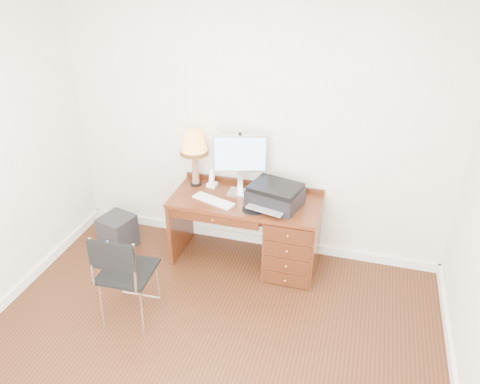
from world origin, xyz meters
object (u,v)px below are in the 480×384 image
(chair, at_px, (122,270))
(equipment_box, at_px, (118,232))
(phone, at_px, (212,181))
(desk, at_px, (276,232))
(leg_lamp, at_px, (194,146))
(monitor, at_px, (241,157))
(printer, at_px, (275,195))

(chair, xyz_separation_m, equipment_box, (-0.65, 1.01, -0.38))
(equipment_box, bearing_deg, phone, 32.66)
(desk, distance_m, leg_lamp, 1.21)
(monitor, relative_size, printer, 1.11)
(desk, height_order, chair, chair)
(printer, relative_size, chair, 0.60)
(monitor, xyz_separation_m, equipment_box, (-1.33, -0.29, -0.95))
(desk, xyz_separation_m, leg_lamp, (-0.91, 0.16, 0.78))
(printer, height_order, leg_lamp, leg_lamp)
(equipment_box, bearing_deg, monitor, 27.43)
(printer, bearing_deg, desk, 67.26)
(desk, relative_size, equipment_box, 3.94)
(leg_lamp, height_order, phone, leg_lamp)
(monitor, xyz_separation_m, leg_lamp, (-0.50, 0.03, 0.05))
(printer, relative_size, phone, 2.83)
(monitor, relative_size, phone, 3.14)
(leg_lamp, bearing_deg, chair, -97.78)
(chair, height_order, equipment_box, chair)
(chair, distance_m, equipment_box, 1.26)
(leg_lamp, relative_size, equipment_box, 1.58)
(desk, height_order, monitor, monitor)
(leg_lamp, xyz_separation_m, equipment_box, (-0.83, -0.31, -1.00))
(phone, xyz_separation_m, equipment_box, (-1.01, -0.32, -0.62))
(leg_lamp, distance_m, equipment_box, 1.34)
(desk, relative_size, phone, 7.51)
(monitor, relative_size, leg_lamp, 1.04)
(leg_lamp, bearing_deg, monitor, -2.95)
(desk, xyz_separation_m, phone, (-0.73, 0.16, 0.40))
(monitor, height_order, phone, monitor)
(phone, height_order, chair, phone)
(monitor, bearing_deg, desk, -33.60)
(monitor, distance_m, phone, 0.47)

